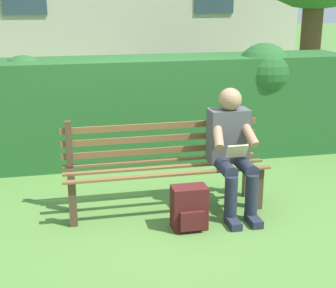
# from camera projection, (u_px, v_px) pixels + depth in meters

# --- Properties ---
(ground) EXTENTS (60.00, 60.00, 0.00)m
(ground) POSITION_uv_depth(u_px,v_px,m) (166.00, 209.00, 4.79)
(ground) COLOR #517F38
(park_bench) EXTENTS (1.94, 0.48, 0.89)m
(park_bench) POSITION_uv_depth(u_px,v_px,m) (164.00, 163.00, 4.73)
(park_bench) COLOR #4C3828
(park_bench) RESTS_ON ground
(person_seated) EXTENTS (0.44, 0.73, 1.18)m
(person_seated) POSITION_uv_depth(u_px,v_px,m) (232.00, 147.00, 4.64)
(person_seated) COLOR #4C4C51
(person_seated) RESTS_ON ground
(hedge_backdrop) EXTENTS (5.38, 0.86, 1.44)m
(hedge_backdrop) POSITION_uv_depth(u_px,v_px,m) (141.00, 106.00, 6.13)
(hedge_backdrop) COLOR #265B28
(hedge_backdrop) RESTS_ON ground
(backpack) EXTENTS (0.31, 0.26, 0.40)m
(backpack) POSITION_uv_depth(u_px,v_px,m) (189.00, 208.00, 4.36)
(backpack) COLOR #4C1919
(backpack) RESTS_ON ground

